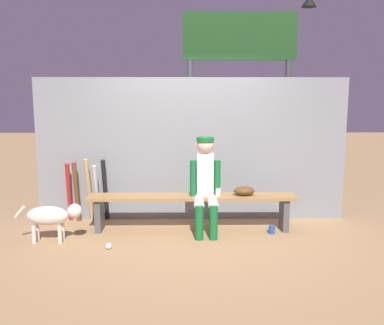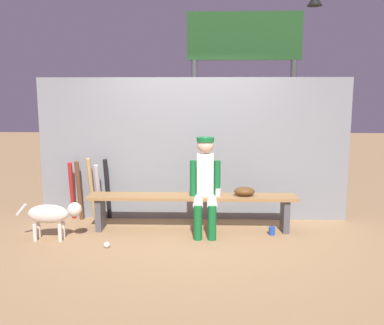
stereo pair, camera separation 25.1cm
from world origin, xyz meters
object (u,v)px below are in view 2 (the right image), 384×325
at_px(player_seated, 205,182).
at_px(bat_aluminum_black, 107,189).
at_px(dog, 53,214).
at_px(baseball_glove, 244,191).
at_px(cup_on_ground, 272,231).
at_px(baseball, 107,245).
at_px(cup_on_bench, 218,192).
at_px(scoreboard, 248,61).
at_px(bat_wood_dark, 79,191).
at_px(bat_wood_tan, 92,189).
at_px(bat_aluminum_silver, 99,193).
at_px(bat_aluminum_red, 72,191).
at_px(dugout_bench, 192,203).

relative_size(player_seated, bat_aluminum_black, 1.39).
bearing_deg(player_seated, dog, -170.27).
distance_m(baseball_glove, cup_on_ground, 0.63).
relative_size(baseball, cup_on_bench, 0.67).
height_order(cup_on_bench, scoreboard, scoreboard).
distance_m(player_seated, baseball, 1.48).
height_order(player_seated, dog, player_seated).
bearing_deg(bat_wood_dark, bat_wood_tan, 4.23).
distance_m(bat_aluminum_black, cup_on_ground, 2.44).
bearing_deg(scoreboard, bat_aluminum_silver, -151.76).
bearing_deg(baseball, bat_wood_tan, 112.74).
distance_m(bat_aluminum_silver, bat_wood_dark, 0.30).
height_order(baseball_glove, bat_aluminum_red, bat_aluminum_red).
distance_m(baseball, scoreboard, 3.76).
height_order(bat_aluminum_black, cup_on_bench, bat_aluminum_black).
bearing_deg(dugout_bench, bat_wood_tan, 164.24).
relative_size(bat_wood_tan, bat_wood_dark, 1.06).
bearing_deg(bat_aluminum_silver, cup_on_ground, -12.31).
xyz_separation_m(baseball_glove, bat_aluminum_black, (-1.96, 0.46, -0.09)).
distance_m(player_seated, cup_on_ground, 1.09).
bearing_deg(bat_aluminum_red, cup_on_bench, -12.01).
xyz_separation_m(dugout_bench, player_seated, (0.18, -0.11, 0.31)).
bearing_deg(cup_on_ground, baseball, -165.39).
distance_m(player_seated, scoreboard, 2.47).
relative_size(baseball_glove, cup_on_bench, 2.55).
bearing_deg(dugout_bench, bat_aluminum_black, 159.97).
bearing_deg(bat_wood_tan, cup_on_bench, -13.85).
bearing_deg(scoreboard, cup_on_bench, -108.24).
relative_size(dugout_bench, bat_aluminum_red, 3.19).
bearing_deg(cup_on_ground, scoreboard, 96.24).
xyz_separation_m(baseball_glove, bat_wood_tan, (-2.19, 0.42, -0.08)).
distance_m(cup_on_bench, dog, 2.15).
bearing_deg(scoreboard, bat_aluminum_black, -152.61).
xyz_separation_m(bat_wood_dark, dog, (-0.09, -0.84, -0.11)).
relative_size(bat_wood_tan, baseball, 12.64).
height_order(player_seated, cup_on_bench, player_seated).
relative_size(player_seated, baseball_glove, 4.56).
bearing_deg(bat_wood_dark, baseball_glove, -9.71).
bearing_deg(baseball_glove, bat_wood_tan, 169.17).
bearing_deg(cup_on_bench, dugout_bench, 174.65).
relative_size(dugout_bench, bat_wood_dark, 3.19).
height_order(baseball, dog, dog).
distance_m(baseball_glove, bat_wood_tan, 2.23).
distance_m(bat_aluminum_red, cup_on_bench, 2.17).
height_order(player_seated, baseball, player_seated).
relative_size(bat_aluminum_red, baseball, 11.93).
xyz_separation_m(player_seated, bat_wood_tan, (-1.66, 0.53, -0.23)).
bearing_deg(player_seated, bat_aluminum_black, 158.43).
bearing_deg(baseball_glove, scoreboard, 83.91).
bearing_deg(player_seated, baseball, -153.15).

